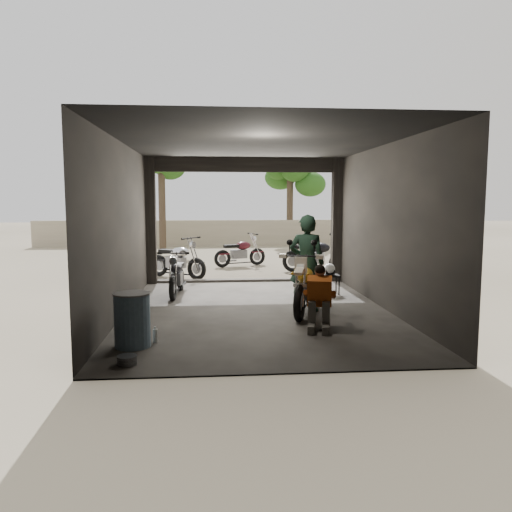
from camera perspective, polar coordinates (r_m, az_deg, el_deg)
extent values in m
plane|color=#7A6D56|center=(9.64, 0.10, -6.38)|extent=(80.00, 80.00, 0.00)
cube|color=#2D2B28|center=(9.63, 0.10, -6.32)|extent=(5.00, 7.00, 0.02)
plane|color=black|center=(9.46, 0.10, 12.89)|extent=(7.00, 7.00, 0.00)
cube|color=black|center=(5.94, 3.08, 1.25)|extent=(5.00, 0.02, 3.20)
cube|color=black|center=(9.52, -15.08, 2.98)|extent=(0.02, 7.00, 3.20)
cube|color=black|center=(9.95, 14.62, 3.13)|extent=(0.02, 7.00, 3.20)
cube|color=black|center=(12.85, -11.92, 3.90)|extent=(0.24, 0.24, 3.20)
cube|color=black|center=(13.15, 9.19, 4.01)|extent=(0.24, 0.24, 3.20)
cube|color=black|center=(12.84, -1.27, 10.37)|extent=(5.00, 0.16, 0.36)
cube|color=#2D2B28|center=(13.06, -1.26, -2.81)|extent=(5.00, 0.25, 0.08)
cube|color=gray|center=(23.43, -2.93, 2.66)|extent=(18.00, 0.30, 1.20)
cylinder|color=#382B1E|center=(21.97, -10.68, 5.42)|extent=(0.30, 0.30, 3.58)
ellipsoid|color=#1E4C14|center=(22.05, -10.80, 11.25)|extent=(2.20, 2.20, 3.14)
cylinder|color=#382B1E|center=(23.65, 3.88, 5.11)|extent=(0.30, 0.30, 3.20)
ellipsoid|color=#1E4C14|center=(23.69, 3.92, 9.95)|extent=(2.20, 2.20, 2.80)
imported|color=#172F23|center=(9.55, 5.82, -0.85)|extent=(0.79, 0.64, 1.87)
cube|color=black|center=(11.36, 8.65, -2.23)|extent=(0.33, 0.33, 0.04)
cylinder|color=black|center=(11.23, 8.12, -3.46)|extent=(0.03, 0.03, 0.44)
cylinder|color=black|center=(11.30, 9.48, -3.42)|extent=(0.03, 0.03, 0.44)
cylinder|color=black|center=(11.50, 7.81, -3.22)|extent=(0.03, 0.03, 0.44)
cylinder|color=black|center=(11.56, 9.14, -3.19)|extent=(0.03, 0.03, 0.44)
ellipsoid|color=white|center=(11.36, 8.37, -1.47)|extent=(0.28, 0.29, 0.26)
cylinder|color=slate|center=(7.47, -13.95, -7.20)|extent=(0.62, 0.62, 0.80)
cylinder|color=black|center=(12.57, 12.98, 1.43)|extent=(0.08, 0.08, 2.15)
cylinder|color=silver|center=(12.51, 13.11, 5.44)|extent=(0.78, 0.03, 0.78)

